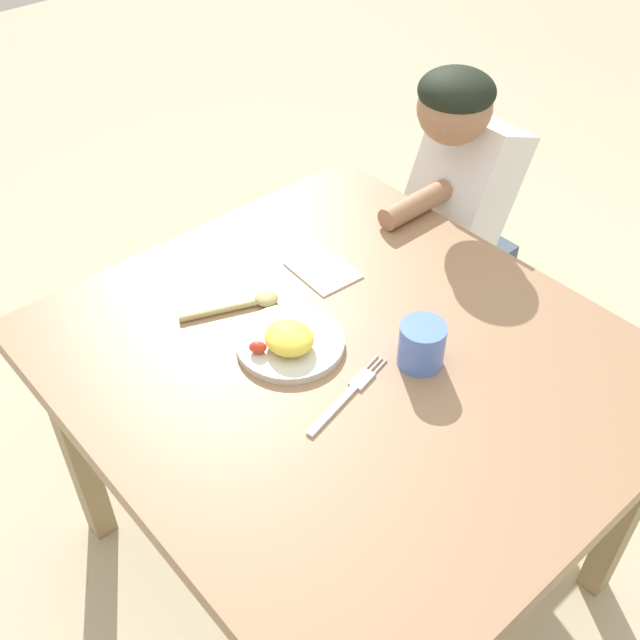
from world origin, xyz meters
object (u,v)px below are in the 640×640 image
(plate, at_px, (289,340))
(drinking_cup, at_px, (422,345))
(spoon, at_px, (248,303))
(fork, at_px, (347,394))
(person, at_px, (457,240))

(plate, bearing_deg, drinking_cup, 39.81)
(spoon, bearing_deg, drinking_cup, -44.58)
(plate, distance_m, spoon, 0.14)
(fork, xyz_separation_m, spoon, (-0.30, 0.01, 0.01))
(spoon, relative_size, person, 0.19)
(plate, relative_size, drinking_cup, 2.36)
(spoon, distance_m, person, 0.68)
(spoon, bearing_deg, person, 22.43)
(plate, distance_m, person, 0.70)
(fork, distance_m, spoon, 0.30)
(fork, height_order, person, person)
(fork, height_order, spoon, spoon)
(person, bearing_deg, plate, 102.64)
(spoon, distance_m, drinking_cup, 0.36)
(fork, bearing_deg, drinking_cup, -22.13)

